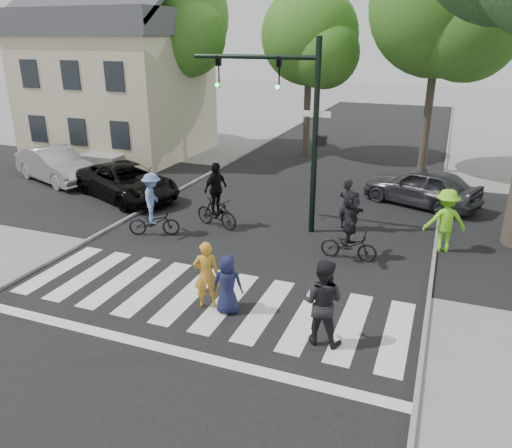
# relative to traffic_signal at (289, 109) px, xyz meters

# --- Properties ---
(ground) EXTENTS (120.00, 120.00, 0.00)m
(ground) POSITION_rel_traffic_signal_xyz_m (-0.35, -6.20, -3.90)
(ground) COLOR gray
(ground) RESTS_ON ground
(road_stem) EXTENTS (10.00, 70.00, 0.01)m
(road_stem) POSITION_rel_traffic_signal_xyz_m (-0.35, -1.20, -3.90)
(road_stem) COLOR black
(road_stem) RESTS_ON ground
(road_cross) EXTENTS (70.00, 10.00, 0.01)m
(road_cross) POSITION_rel_traffic_signal_xyz_m (-0.35, 1.80, -3.89)
(road_cross) COLOR black
(road_cross) RESTS_ON ground
(curb_left) EXTENTS (0.10, 70.00, 0.10)m
(curb_left) POSITION_rel_traffic_signal_xyz_m (-5.40, -1.20, -3.85)
(curb_left) COLOR gray
(curb_left) RESTS_ON ground
(curb_right) EXTENTS (0.10, 70.00, 0.10)m
(curb_right) POSITION_rel_traffic_signal_xyz_m (4.70, -1.20, -3.85)
(curb_right) COLOR gray
(curb_right) RESTS_ON ground
(crosswalk) EXTENTS (10.00, 3.85, 0.01)m
(crosswalk) POSITION_rel_traffic_signal_xyz_m (-0.35, -5.54, -3.89)
(crosswalk) COLOR silver
(crosswalk) RESTS_ON ground
(traffic_signal) EXTENTS (4.45, 0.29, 6.00)m
(traffic_signal) POSITION_rel_traffic_signal_xyz_m (0.00, 0.00, 0.00)
(traffic_signal) COLOR black
(traffic_signal) RESTS_ON ground
(bg_tree_0) EXTENTS (5.46, 5.20, 8.97)m
(bg_tree_0) POSITION_rel_traffic_signal_xyz_m (-14.09, 9.80, 2.24)
(bg_tree_0) COLOR brown
(bg_tree_0) RESTS_ON ground
(bg_tree_1) EXTENTS (6.09, 5.80, 9.80)m
(bg_tree_1) POSITION_rel_traffic_signal_xyz_m (-9.06, 9.28, 2.75)
(bg_tree_1) COLOR brown
(bg_tree_1) RESTS_ON ground
(bg_tree_2) EXTENTS (5.04, 4.80, 8.40)m
(bg_tree_2) POSITION_rel_traffic_signal_xyz_m (-2.11, 10.42, 1.88)
(bg_tree_2) COLOR brown
(bg_tree_2) RESTS_ON ground
(bg_tree_3) EXTENTS (6.30, 6.00, 10.20)m
(bg_tree_3) POSITION_rel_traffic_signal_xyz_m (3.95, 9.07, 3.04)
(bg_tree_3) COLOR brown
(bg_tree_3) RESTS_ON ground
(house) EXTENTS (8.40, 8.10, 8.82)m
(house) POSITION_rel_traffic_signal_xyz_m (-11.85, 7.78, -0.10)
(house) COLOR beige
(house) RESTS_ON ground
(pedestrian_woman) EXTENTS (0.71, 0.61, 1.65)m
(pedestrian_woman) POSITION_rel_traffic_signal_xyz_m (-0.19, -5.53, -3.08)
(pedestrian_woman) COLOR gold
(pedestrian_woman) RESTS_ON ground
(pedestrian_child) EXTENTS (0.78, 0.60, 1.42)m
(pedestrian_child) POSITION_rel_traffic_signal_xyz_m (0.38, -5.60, -3.19)
(pedestrian_child) COLOR #1A1C3E
(pedestrian_child) RESTS_ON ground
(pedestrian_adult) EXTENTS (0.93, 0.74, 1.87)m
(pedestrian_adult) POSITION_rel_traffic_signal_xyz_m (2.67, -5.99, -2.97)
(pedestrian_adult) COLOR black
(pedestrian_adult) RESTS_ON ground
(cyclist_left) EXTENTS (1.71, 1.20, 2.05)m
(cyclist_left) POSITION_rel_traffic_signal_xyz_m (-3.77, -2.09, -3.01)
(cyclist_left) COLOR black
(cyclist_left) RESTS_ON ground
(cyclist_mid) EXTENTS (1.75, 1.10, 2.21)m
(cyclist_mid) POSITION_rel_traffic_signal_xyz_m (-2.21, -0.74, -2.99)
(cyclist_mid) COLOR black
(cyclist_mid) RESTS_ON ground
(cyclist_right) EXTENTS (1.60, 1.50, 2.03)m
(cyclist_right) POSITION_rel_traffic_signal_xyz_m (2.39, -1.69, -2.99)
(cyclist_right) COLOR black
(cyclist_right) RESTS_ON ground
(car_suv) EXTENTS (5.36, 4.06, 1.35)m
(car_suv) POSITION_rel_traffic_signal_xyz_m (-6.83, 0.89, -3.23)
(car_suv) COLOR black
(car_suv) RESTS_ON ground
(car_silver) EXTENTS (4.74, 3.00, 1.48)m
(car_silver) POSITION_rel_traffic_signal_xyz_m (-11.11, 1.79, -3.16)
(car_silver) COLOR #B9B8BE
(car_silver) RESTS_ON ground
(car_grey) EXTENTS (4.60, 3.10, 1.45)m
(car_grey) POSITION_rel_traffic_signal_xyz_m (3.95, 4.12, -3.17)
(car_grey) COLOR #35353A
(car_grey) RESTS_ON ground
(bystander_hivis) EXTENTS (1.39, 1.07, 1.90)m
(bystander_hivis) POSITION_rel_traffic_signal_xyz_m (4.87, -0.09, -2.95)
(bystander_hivis) COLOR #7DEA24
(bystander_hivis) RESTS_ON ground
(bystander_dark) EXTENTS (0.74, 0.65, 1.71)m
(bystander_dark) POSITION_rel_traffic_signal_xyz_m (1.84, 0.64, -3.05)
(bystander_dark) COLOR black
(bystander_dark) RESTS_ON ground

